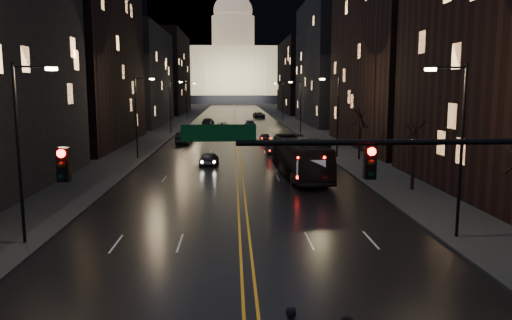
{
  "coord_description": "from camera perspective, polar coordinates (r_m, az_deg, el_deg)",
  "views": [
    {
      "loc": [
        -0.59,
        -14.54,
        7.82
      ],
      "look_at": [
        0.71,
        13.09,
        3.78
      ],
      "focal_mm": 35.0,
      "sensor_mm": 36.0,
      "label": 1
    }
  ],
  "objects": [
    {
      "name": "mountain_ridge",
      "position": [
        400.73,
        3.28,
        16.48
      ],
      "size": [
        520.0,
        60.0,
        130.0
      ],
      "primitive_type": "cube",
      "color": "black",
      "rests_on": "ground"
    },
    {
      "name": "receding_car_d",
      "position": [
        129.76,
        0.36,
        5.18
      ],
      "size": [
        3.16,
        5.82,
        1.55
      ],
      "primitive_type": "imported",
      "rotation": [
        0.0,
        0.0,
        0.11
      ],
      "color": "black",
      "rests_on": "ground"
    },
    {
      "name": "center_line",
      "position": [
        144.76,
        -2.47,
        5.2
      ],
      "size": [
        0.62,
        320.0,
        0.01
      ],
      "primitive_type": "cube",
      "color": "orange",
      "rests_on": "road"
    },
    {
      "name": "streetlamp_left_dist",
      "position": [
        115.03,
        -7.85,
        6.86
      ],
      "size": [
        2.13,
        0.25,
        9.0
      ],
      "color": "black",
      "rests_on": "ground"
    },
    {
      "name": "tree_right_mid",
      "position": [
        39.13,
        17.67,
        3.08
      ],
      "size": [
        2.4,
        2.4,
        6.65
      ],
      "color": "black",
      "rests_on": "ground"
    },
    {
      "name": "building_left_dist",
      "position": [
        155.94,
        -10.36,
        9.7
      ],
      "size": [
        12.0,
        40.0,
        24.0
      ],
      "primitive_type": "cube",
      "color": "black",
      "rests_on": "ground"
    },
    {
      "name": "oncoming_car_a",
      "position": [
        50.37,
        -5.38,
        0.15
      ],
      "size": [
        2.06,
        4.34,
        1.43
      ],
      "primitive_type": "imported",
      "rotation": [
        0.0,
        0.0,
        3.05
      ],
      "color": "black",
      "rests_on": "ground"
    },
    {
      "name": "streetlamp_left_mid",
      "position": [
        55.56,
        -13.35,
        5.25
      ],
      "size": [
        2.13,
        0.25,
        9.0
      ],
      "color": "black",
      "rests_on": "ground"
    },
    {
      "name": "building_left_far",
      "position": [
        108.5,
        -13.71,
        9.21
      ],
      "size": [
        12.0,
        34.0,
        20.0
      ],
      "primitive_type": "cube",
      "color": "black",
      "rests_on": "ground"
    },
    {
      "name": "oncoming_car_c",
      "position": [
        92.54,
        -3.88,
        3.9
      ],
      "size": [
        2.87,
        5.59,
        1.51
      ],
      "primitive_type": "imported",
      "rotation": [
        0.0,
        0.0,
        3.07
      ],
      "color": "black",
      "rests_on": "ground"
    },
    {
      "name": "receding_car_a",
      "position": [
        58.45,
        1.95,
        1.3
      ],
      "size": [
        1.57,
        4.29,
        1.4
      ],
      "primitive_type": "imported",
      "rotation": [
        0.0,
        0.0,
        0.02
      ],
      "color": "black",
      "rests_on": "ground"
    },
    {
      "name": "bus",
      "position": [
        43.64,
        5.09,
        0.26
      ],
      "size": [
        3.9,
        12.7,
        3.48
      ],
      "primitive_type": "imported",
      "rotation": [
        0.0,
        0.0,
        0.08
      ],
      "color": "black",
      "rests_on": "ground"
    },
    {
      "name": "streetlamp_right_dist",
      "position": [
        115.14,
        3.01,
        6.92
      ],
      "size": [
        2.13,
        0.25,
        9.0
      ],
      "color": "black",
      "rests_on": "ground"
    },
    {
      "name": "streetlamp_right_far",
      "position": [
        85.35,
        5.02,
        6.43
      ],
      "size": [
        2.13,
        0.25,
        9.0
      ],
      "color": "black",
      "rests_on": "ground"
    },
    {
      "name": "receding_car_b",
      "position": [
        71.94,
        1.0,
        2.57
      ],
      "size": [
        1.77,
        3.9,
        1.3
      ],
      "primitive_type": "imported",
      "rotation": [
        0.0,
        0.0,
        -0.06
      ],
      "color": "black",
      "rests_on": "ground"
    },
    {
      "name": "oncoming_car_d",
      "position": [
        104.14,
        -5.51,
        4.39
      ],
      "size": [
        2.6,
        5.6,
        1.58
      ],
      "primitive_type": "imported",
      "rotation": [
        0.0,
        0.0,
        3.07
      ],
      "color": "black",
      "rests_on": "ground"
    },
    {
      "name": "sidewalk_left",
      "position": [
        145.37,
        -8.01,
        5.16
      ],
      "size": [
        8.0,
        320.0,
        0.16
      ],
      "primitive_type": "cube",
      "color": "black",
      "rests_on": "ground"
    },
    {
      "name": "building_right_mid",
      "position": [
        108.83,
        8.92,
        10.93
      ],
      "size": [
        12.0,
        34.0,
        26.0
      ],
      "primitive_type": "cube",
      "color": "black",
      "rests_on": "ground"
    },
    {
      "name": "building_left_mid",
      "position": [
        71.78,
        -19.71,
        12.76
      ],
      "size": [
        12.0,
        30.0,
        28.0
      ],
      "primitive_type": "cube",
      "color": "black",
      "rests_on": "ground"
    },
    {
      "name": "traffic_signal",
      "position": [
        16.16,
        21.08,
        -1.94
      ],
      "size": [
        17.29,
        0.45,
        7.0
      ],
      "color": "black",
      "rests_on": "ground"
    },
    {
      "name": "road",
      "position": [
        144.76,
        -2.47,
        5.19
      ],
      "size": [
        20.0,
        320.0,
        0.02
      ],
      "primitive_type": "cube",
      "color": "black",
      "rests_on": "ground"
    },
    {
      "name": "streetlamp_left_far",
      "position": [
        85.2,
        -9.64,
        6.34
      ],
      "size": [
        2.13,
        0.25,
        9.0
      ],
      "color": "black",
      "rests_on": "ground"
    },
    {
      "name": "oncoming_car_b",
      "position": [
        70.45,
        -8.21,
        2.52
      ],
      "size": [
        2.04,
        5.18,
        1.68
      ],
      "primitive_type": "imported",
      "rotation": [
        0.0,
        0.0,
        3.09
      ],
      "color": "black",
      "rests_on": "ground"
    },
    {
      "name": "streetlamp_right_near",
      "position": [
        27.2,
        22.12,
        1.92
      ],
      "size": [
        2.13,
        0.25,
        9.0
      ],
      "color": "black",
      "rests_on": "ground"
    },
    {
      "name": "streetlamp_left_near",
      "position": [
        26.73,
        -25.17,
        1.64
      ],
      "size": [
        2.13,
        0.25,
        9.0
      ],
      "color": "black",
      "rests_on": "ground"
    },
    {
      "name": "tree_right_far",
      "position": [
        54.37,
        11.83,
        4.65
      ],
      "size": [
        2.4,
        2.4,
        6.65
      ],
      "color": "black",
      "rests_on": "ground"
    },
    {
      "name": "sidewalk_right",
      "position": [
        145.48,
        3.08,
        5.23
      ],
      "size": [
        8.0,
        320.0,
        0.16
      ],
      "primitive_type": "cube",
      "color": "black",
      "rests_on": "ground"
    },
    {
      "name": "streetlamp_right_mid",
      "position": [
        55.79,
        9.15,
        5.38
      ],
      "size": [
        2.13,
        0.25,
        9.0
      ],
      "color": "black",
      "rests_on": "ground"
    },
    {
      "name": "receding_car_c",
      "position": [
        96.05,
        -0.72,
        4.07
      ],
      "size": [
        2.49,
        5.33,
        1.5
      ],
      "primitive_type": "imported",
      "rotation": [
        0.0,
        0.0,
        -0.08
      ],
      "color": "black",
      "rests_on": "ground"
    },
    {
      "name": "building_right_dist",
      "position": [
        156.08,
        5.33,
        9.43
      ],
      "size": [
        12.0,
        40.0,
        22.0
      ],
      "primitive_type": "cube",
      "color": "black",
      "rests_on": "ground"
    },
    {
      "name": "capitol",
      "position": [
        264.71,
        -2.61,
        10.31
      ],
      "size": [
        90.0,
        50.0,
        58.5
      ],
      "color": "black",
      "rests_on": "ground"
    }
  ]
}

